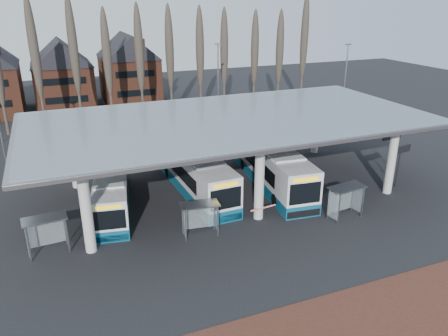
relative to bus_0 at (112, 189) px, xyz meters
name	(u,v)px	position (x,y,z in m)	size (l,w,h in m)	color
ground	(274,234)	(9.66, -8.53, -1.45)	(140.00, 140.00, 0.00)	black
station_canopy	(230,125)	(9.66, -0.53, 4.23)	(32.00, 16.00, 6.34)	silver
poplar_row	(154,51)	(9.66, 24.47, 7.32)	(45.10, 1.10, 14.50)	#473D33
townhouse_row	(25,69)	(-6.09, 35.47, 4.49)	(36.80, 10.30, 12.25)	brown
lamp_post_b	(218,85)	(15.66, 17.47, 3.88)	(0.80, 0.16, 10.17)	slate
lamp_post_c	(344,85)	(29.66, 11.47, 3.88)	(0.80, 0.16, 10.17)	slate
bus_0	(112,189)	(0.00, 0.00, 0.00)	(4.21, 11.33, 3.08)	white
bus_1	(194,172)	(6.90, 0.54, 0.22)	(3.18, 12.84, 3.54)	white
bus_2	(271,165)	(13.48, -0.73, 0.27)	(4.26, 13.42, 3.66)	white
shelter_0	(45,227)	(-4.86, -5.09, 0.36)	(2.77, 1.54, 2.49)	gray
shelter_1	(200,212)	(4.89, -6.66, 0.29)	(2.71, 1.57, 2.39)	gray
shelter_2	(345,195)	(15.60, -8.26, 0.38)	(2.86, 1.68, 2.52)	gray
info_sign_0	(400,153)	(23.25, -5.26, 1.59)	(2.42, 0.59, 3.63)	black
info_sign_1	(391,139)	(26.10, -1.07, 1.20)	(2.13, 0.17, 3.16)	black
barrier	(262,208)	(9.91, -6.19, -0.63)	(2.13, 0.69, 1.06)	black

